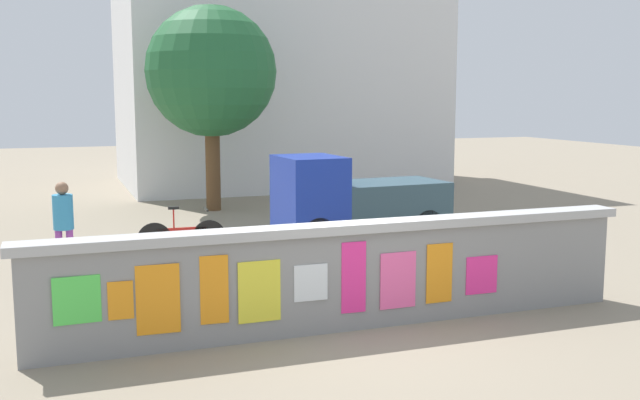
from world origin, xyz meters
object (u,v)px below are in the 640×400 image
at_px(auto_rickshaw_truck, 353,200).
at_px(person_walking, 63,219).
at_px(bicycle_far, 331,260).
at_px(motorcycle, 448,255).
at_px(tree_roadside, 211,72).
at_px(bicycle_near, 182,236).

relative_size(auto_rickshaw_truck, person_walking, 2.27).
bearing_deg(auto_rickshaw_truck, bicycle_far, -118.81).
distance_m(motorcycle, bicycle_far, 1.94).
relative_size(motorcycle, person_walking, 1.17).
bearing_deg(motorcycle, tree_roadside, 102.55).
bearing_deg(motorcycle, bicycle_near, 135.91).
bearing_deg(bicycle_near, bicycle_far, -56.37).
distance_m(motorcycle, person_walking, 6.56).
height_order(auto_rickshaw_truck, bicycle_near, auto_rickshaw_truck).
distance_m(bicycle_far, tree_roadside, 8.97).
bearing_deg(person_walking, motorcycle, -24.68).
height_order(bicycle_far, tree_roadside, tree_roadside).
height_order(auto_rickshaw_truck, tree_roadside, tree_roadside).
distance_m(bicycle_near, bicycle_far, 3.54).
distance_m(bicycle_far, person_walking, 4.64).
height_order(bicycle_near, tree_roadside, tree_roadside).
height_order(bicycle_far, person_walking, person_walking).
bearing_deg(person_walking, bicycle_far, -26.13).
xyz_separation_m(bicycle_far, tree_roadside, (-0.20, 8.33, 3.32)).
relative_size(bicycle_near, person_walking, 1.06).
height_order(motorcycle, person_walking, person_walking).
relative_size(bicycle_far, person_walking, 1.03).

